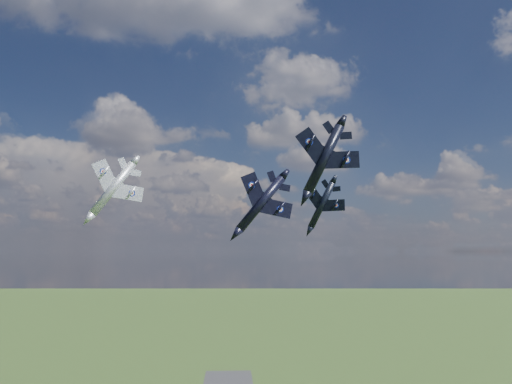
{
  "coord_description": "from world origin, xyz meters",
  "views": [
    {
      "loc": [
        1.31,
        -72.12,
        73.91
      ],
      "look_at": [
        5.33,
        9.47,
        83.68
      ],
      "focal_mm": 35.0,
      "sensor_mm": 36.0,
      "label": 1
    }
  ],
  "objects_px": {
    "jet_right_navy": "(324,159)",
    "jet_high_navy": "(322,205)",
    "jet_left_silver": "(113,188)",
    "jet_lead_navy": "(261,203)"
  },
  "relations": [
    {
      "from": "jet_lead_navy",
      "to": "jet_right_navy",
      "type": "relative_size",
      "value": 1.14
    },
    {
      "from": "jet_high_navy",
      "to": "jet_left_silver",
      "type": "relative_size",
      "value": 1.04
    },
    {
      "from": "jet_left_silver",
      "to": "jet_lead_navy",
      "type": "bearing_deg",
      "value": -35.32
    },
    {
      "from": "jet_left_silver",
      "to": "jet_right_navy",
      "type": "bearing_deg",
      "value": -56.56
    },
    {
      "from": "jet_lead_navy",
      "to": "jet_right_navy",
      "type": "xyz_separation_m",
      "value": [
        6.66,
        -16.59,
        3.85
      ]
    },
    {
      "from": "jet_right_navy",
      "to": "jet_lead_navy",
      "type": "bearing_deg",
      "value": 114.37
    },
    {
      "from": "jet_right_navy",
      "to": "jet_left_silver",
      "type": "distance_m",
      "value": 38.77
    },
    {
      "from": "jet_lead_navy",
      "to": "jet_high_navy",
      "type": "xyz_separation_m",
      "value": [
        15.61,
        34.21,
        3.04
      ]
    },
    {
      "from": "jet_right_navy",
      "to": "jet_high_navy",
      "type": "height_order",
      "value": "jet_right_navy"
    },
    {
      "from": "jet_high_navy",
      "to": "jet_left_silver",
      "type": "bearing_deg",
      "value": -121.67
    }
  ]
}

